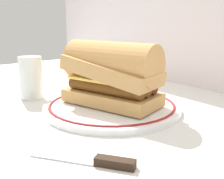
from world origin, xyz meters
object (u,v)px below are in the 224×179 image
Objects in this scene: plate at (112,106)px; sausage_sandwich at (112,73)px; drinking_glass at (31,80)px; butter_knife at (91,160)px.

plate is 0.07m from sausage_sandwich.
butter_knife is at bearing -10.37° from drinking_glass.
sausage_sandwich is 1.66× the size of butter_knife.
sausage_sandwich reaches higher than drinking_glass.
sausage_sandwich is 2.18× the size of drinking_glass.
sausage_sandwich reaches higher than butter_knife.
plate is at bearing 73.02° from sausage_sandwich.
drinking_glass reaches higher than plate.
butter_knife is (0.17, -0.16, -0.08)m from sausage_sandwich.
plate is at bearing 135.60° from butter_knife.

